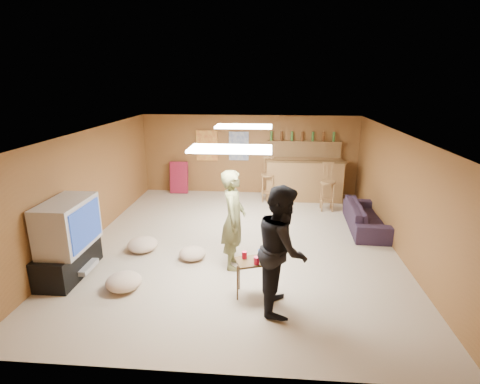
# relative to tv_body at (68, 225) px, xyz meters

# --- Properties ---
(ground) EXTENTS (7.00, 7.00, 0.00)m
(ground) POSITION_rel_tv_body_xyz_m (2.65, 1.50, -0.90)
(ground) COLOR tan
(ground) RESTS_ON ground
(ceiling) EXTENTS (6.00, 7.00, 0.02)m
(ceiling) POSITION_rel_tv_body_xyz_m (2.65, 1.50, 1.30)
(ceiling) COLOR silver
(ceiling) RESTS_ON ground
(wall_back) EXTENTS (6.00, 0.02, 2.20)m
(wall_back) POSITION_rel_tv_body_xyz_m (2.65, 5.00, 0.20)
(wall_back) COLOR brown
(wall_back) RESTS_ON ground
(wall_front) EXTENTS (6.00, 0.02, 2.20)m
(wall_front) POSITION_rel_tv_body_xyz_m (2.65, -2.00, 0.20)
(wall_front) COLOR brown
(wall_front) RESTS_ON ground
(wall_left) EXTENTS (0.02, 7.00, 2.20)m
(wall_left) POSITION_rel_tv_body_xyz_m (-0.35, 1.50, 0.20)
(wall_left) COLOR brown
(wall_left) RESTS_ON ground
(wall_right) EXTENTS (0.02, 7.00, 2.20)m
(wall_right) POSITION_rel_tv_body_xyz_m (5.65, 1.50, 0.20)
(wall_right) COLOR brown
(wall_right) RESTS_ON ground
(tv_stand) EXTENTS (0.55, 1.30, 0.50)m
(tv_stand) POSITION_rel_tv_body_xyz_m (-0.07, 0.00, -0.65)
(tv_stand) COLOR black
(tv_stand) RESTS_ON ground
(dvd_box) EXTENTS (0.35, 0.50, 0.08)m
(dvd_box) POSITION_rel_tv_body_xyz_m (0.15, 0.00, -0.75)
(dvd_box) COLOR #B2B2B7
(dvd_box) RESTS_ON tv_stand
(tv_body) EXTENTS (0.60, 1.10, 0.80)m
(tv_body) POSITION_rel_tv_body_xyz_m (0.00, 0.00, 0.00)
(tv_body) COLOR #B2B2B7
(tv_body) RESTS_ON tv_stand
(tv_screen) EXTENTS (0.02, 0.95, 0.65)m
(tv_screen) POSITION_rel_tv_body_xyz_m (0.31, 0.00, 0.00)
(tv_screen) COLOR navy
(tv_screen) RESTS_ON tv_body
(bar_counter) EXTENTS (2.00, 0.60, 1.10)m
(bar_counter) POSITION_rel_tv_body_xyz_m (4.15, 4.45, -0.35)
(bar_counter) COLOR brown
(bar_counter) RESTS_ON ground
(bar_lip) EXTENTS (2.10, 0.12, 0.05)m
(bar_lip) POSITION_rel_tv_body_xyz_m (4.15, 4.20, 0.20)
(bar_lip) COLOR #442D15
(bar_lip) RESTS_ON bar_counter
(bar_shelf) EXTENTS (2.00, 0.18, 0.05)m
(bar_shelf) POSITION_rel_tv_body_xyz_m (4.15, 4.90, 0.60)
(bar_shelf) COLOR brown
(bar_shelf) RESTS_ON bar_backing
(bar_backing) EXTENTS (2.00, 0.14, 0.60)m
(bar_backing) POSITION_rel_tv_body_xyz_m (4.15, 4.92, 0.30)
(bar_backing) COLOR brown
(bar_backing) RESTS_ON bar_counter
(poster_left) EXTENTS (0.60, 0.03, 0.85)m
(poster_left) POSITION_rel_tv_body_xyz_m (1.45, 4.96, 0.45)
(poster_left) COLOR #BF3F26
(poster_left) RESTS_ON wall_back
(poster_right) EXTENTS (0.55, 0.03, 0.80)m
(poster_right) POSITION_rel_tv_body_xyz_m (2.35, 4.96, 0.45)
(poster_right) COLOR #334C99
(poster_right) RESTS_ON wall_back
(folding_chair_stack) EXTENTS (0.50, 0.26, 0.91)m
(folding_chair_stack) POSITION_rel_tv_body_xyz_m (0.65, 4.80, -0.45)
(folding_chair_stack) COLOR maroon
(folding_chair_stack) RESTS_ON ground
(ceiling_panel_front) EXTENTS (1.20, 0.60, 0.04)m
(ceiling_panel_front) POSITION_rel_tv_body_xyz_m (2.65, 0.00, 1.27)
(ceiling_panel_front) COLOR white
(ceiling_panel_front) RESTS_ON ceiling
(ceiling_panel_back) EXTENTS (1.20, 0.60, 0.04)m
(ceiling_panel_back) POSITION_rel_tv_body_xyz_m (2.65, 2.70, 1.27)
(ceiling_panel_back) COLOR white
(ceiling_panel_back) RESTS_ON ceiling
(person_olive) EXTENTS (0.44, 0.64, 1.73)m
(person_olive) POSITION_rel_tv_body_xyz_m (2.63, 0.53, -0.04)
(person_olive) COLOR brown
(person_olive) RESTS_ON ground
(person_black) EXTENTS (0.69, 0.88, 1.81)m
(person_black) POSITION_rel_tv_body_xyz_m (3.42, -0.63, 0.00)
(person_black) COLOR black
(person_black) RESTS_ON ground
(sofa) EXTENTS (0.82, 1.91, 0.55)m
(sofa) POSITION_rel_tv_body_xyz_m (5.35, 2.47, -0.63)
(sofa) COLOR black
(sofa) RESTS_ON ground
(tray_table) EXTENTS (0.54, 0.48, 0.58)m
(tray_table) POSITION_rel_tv_body_xyz_m (2.99, -0.38, -0.61)
(tray_table) COLOR #442D15
(tray_table) RESTS_ON ground
(cup_red_near) EXTENTS (0.09, 0.09, 0.11)m
(cup_red_near) POSITION_rel_tv_body_xyz_m (2.88, -0.32, -0.26)
(cup_red_near) COLOR red
(cup_red_near) RESTS_ON tray_table
(cup_red_far) EXTENTS (0.11, 0.11, 0.11)m
(cup_red_far) POSITION_rel_tv_body_xyz_m (3.07, -0.49, -0.26)
(cup_red_far) COLOR red
(cup_red_far) RESTS_ON tray_table
(cup_blue) EXTENTS (0.09, 0.09, 0.12)m
(cup_blue) POSITION_rel_tv_body_xyz_m (3.12, -0.25, -0.26)
(cup_blue) COLOR #163D98
(cup_blue) RESTS_ON tray_table
(bar_stool_left) EXTENTS (0.44, 0.44, 1.29)m
(bar_stool_left) POSITION_rel_tv_body_xyz_m (3.18, 4.23, -0.25)
(bar_stool_left) COLOR brown
(bar_stool_left) RESTS_ON ground
(bar_stool_right) EXTENTS (0.53, 0.53, 1.30)m
(bar_stool_right) POSITION_rel_tv_body_xyz_m (4.66, 3.62, -0.25)
(bar_stool_right) COLOR brown
(bar_stool_right) RESTS_ON ground
(cushion_near_tv) EXTENTS (0.68, 0.68, 0.26)m
(cushion_near_tv) POSITION_rel_tv_body_xyz_m (0.85, 0.98, -0.77)
(cushion_near_tv) COLOR tan
(cushion_near_tv) RESTS_ON ground
(cushion_mid) EXTENTS (0.60, 0.60, 0.22)m
(cushion_mid) POSITION_rel_tv_body_xyz_m (1.86, 0.73, -0.79)
(cushion_mid) COLOR tan
(cushion_mid) RESTS_ON ground
(cushion_far) EXTENTS (0.68, 0.68, 0.25)m
(cushion_far) POSITION_rel_tv_body_xyz_m (1.00, -0.37, -0.78)
(cushion_far) COLOR tan
(cushion_far) RESTS_ON ground
(bottle_row) EXTENTS (1.76, 0.08, 0.26)m
(bottle_row) POSITION_rel_tv_body_xyz_m (4.09, 4.88, 0.75)
(bottle_row) COLOR #3F7233
(bottle_row) RESTS_ON bar_shelf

